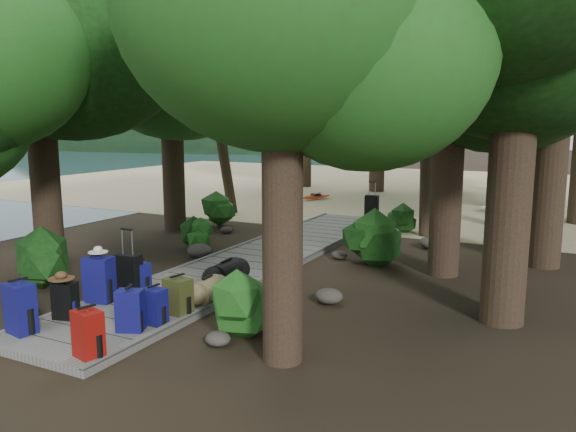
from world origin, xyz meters
The scene contains 50 objects.
ground centered at (0.00, 0.00, 0.00)m, with size 120.00×120.00×0.00m, color black.
sand_beach centered at (0.00, 16.00, 0.01)m, with size 40.00×22.00×0.02m, color tan.
water_bay centered at (-32.00, 25.00, 0.00)m, with size 50.00×60.00×0.02m, color #284853.
distant_hill centered at (-40.00, 48.00, 0.00)m, with size 32.00×16.00×12.00m, color black.
boardwalk centered at (0.00, 1.00, 0.06)m, with size 2.00×12.00×0.12m, color slate.
backpack_left_a centered at (-0.72, -4.50, 0.52)m, with size 0.42×0.30×0.79m, color navy, non-canonical shape.
backpack_left_b centered at (-0.62, -3.80, 0.43)m, with size 0.34×0.24×0.62m, color black, non-canonical shape.
backpack_left_c centered at (-0.77, -2.96, 0.54)m, with size 0.45×0.32×0.83m, color navy, non-canonical shape.
backpack_left_d centered at (-0.61, -2.19, 0.40)m, with size 0.37×0.27×0.56m, color navy, non-canonical shape.
backpack_right_a centered at (0.77, -4.68, 0.46)m, with size 0.38×0.27×0.68m, color #9B1C09, non-canonical shape.
backpack_right_b centered at (0.61, -3.74, 0.45)m, with size 0.37×0.26×0.66m, color navy, non-canonical shape.
backpack_right_c centered at (0.72, -3.36, 0.41)m, with size 0.34×0.24×0.59m, color navy, non-canonical shape.
backpack_right_d centered at (0.75, -2.85, 0.43)m, with size 0.41×0.29×0.62m, color #3F431F, non-canonical shape.
duffel_right_khaki centered at (0.81, -2.14, 0.31)m, with size 0.39×0.58×0.39m, color olive, non-canonical shape.
duffel_right_black centered at (0.62, -1.28, 0.35)m, with size 0.46×0.73×0.46m, color black, non-canonical shape.
suitcase_on_boardwalk centered at (-0.67, -2.38, 0.46)m, with size 0.44×0.24×0.69m, color black, non-canonical shape.
lone_suitcase_on_sand centered at (0.31, 7.86, 0.36)m, with size 0.43×0.25×0.68m, color black, non-canonical shape.
hat_brown centered at (-0.66, -3.82, 0.80)m, with size 0.39×0.39×0.12m, color #51351E, non-canonical shape.
hat_white centered at (-0.77, -2.96, 1.01)m, with size 0.32×0.32×0.11m, color silver, non-canonical shape.
kayak centered at (-2.92, 10.63, 0.17)m, with size 0.68×3.10×0.31m, color #B93A0F.
sun_lounger centered at (3.92, 10.64, 0.33)m, with size 0.62×1.92×0.62m, color silver, non-canonical shape.
tree_right_a centered at (2.88, -3.42, 3.67)m, with size 4.41×4.41×7.34m, color black, non-canonical shape.
tree_right_b centered at (5.25, -0.64, 4.69)m, with size 5.25×5.25×9.38m, color black, non-canonical shape.
tree_right_c centered at (3.87, 1.74, 4.39)m, with size 5.07×5.07×8.78m, color black, non-canonical shape.
tree_right_d centered at (5.64, 3.37, 4.92)m, with size 5.37×5.37×9.84m, color black, non-canonical shape.
tree_right_e centered at (4.59, 7.54, 4.20)m, with size 4.67×4.67×8.40m, color black, non-canonical shape.
tree_left_b centered at (-4.37, -0.91, 4.54)m, with size 5.05×5.05×9.09m, color black, non-canonical shape.
tree_left_c centered at (-3.99, 3.12, 4.44)m, with size 5.11×5.11×8.88m, color black, non-canonical shape.
tree_back_a centered at (-1.65, 14.39, 4.86)m, with size 5.62×5.62×9.73m, color black, non-canonical shape.
tree_back_b centered at (1.33, 15.99, 5.28)m, with size 5.91×5.91×10.55m, color black, non-canonical shape.
tree_back_c centered at (4.90, 15.40, 4.34)m, with size 4.83×4.83×8.69m, color black, non-canonical shape.
tree_back_d centered at (-5.28, 14.63, 4.29)m, with size 5.15×5.15×8.58m, color black, non-canonical shape.
palm_right_a centered at (2.76, 5.69, 3.70)m, with size 4.34×4.34×7.40m, color #123F11, non-canonical shape.
palm_right_b centered at (4.55, 11.10, 4.40)m, with size 4.56×4.56×8.80m, color #123F11, non-canonical shape.
palm_right_c centered at (2.18, 11.86, 3.65)m, with size 4.59×4.59×7.30m, color #123F11, non-canonical shape.
palm_left_a centered at (-4.40, 6.35, 3.70)m, with size 4.66×4.66×7.41m, color #123F11, non-canonical shape.
rock_left_a centered at (-1.48, -3.87, 0.14)m, with size 0.50×0.45×0.27m, color #4C473F, non-canonical shape.
rock_left_b centered at (-2.25, -1.62, 0.10)m, with size 0.37×0.34×0.21m, color #4C473F, non-canonical shape.
rock_left_c centered at (-1.41, 0.71, 0.16)m, with size 0.57×0.51×0.31m, color #4C473F, non-canonical shape.
rock_left_d centered at (-2.42, 3.38, 0.09)m, with size 0.34×0.31×0.19m, color #4C473F, non-canonical shape.
rock_right_a centered at (1.86, -3.41, 0.10)m, with size 0.37×0.33×0.20m, color #4C473F, non-canonical shape.
rock_right_b centered at (2.52, -1.03, 0.13)m, with size 0.48×0.43×0.26m, color #4C473F, non-canonical shape.
rock_right_c centered at (1.51, 1.98, 0.10)m, with size 0.36×0.32×0.20m, color #4C473F, non-canonical shape.
rock_right_d centered at (3.12, 3.95, 0.15)m, with size 0.55×0.50×0.30m, color #4C473F, non-canonical shape.
shrub_left_a centered at (-2.48, -2.56, 0.48)m, with size 1.08×1.08×0.97m, color #225319, non-canonical shape.
shrub_left_b centered at (-1.98, 1.36, 0.37)m, with size 0.82×0.82×0.74m, color #225319, non-canonical shape.
shrub_left_c centered at (-3.06, 4.13, 0.52)m, with size 1.16×1.16×1.04m, color #225319, non-canonical shape.
shrub_right_a centered at (1.87, -2.94, 0.50)m, with size 1.10×1.10×0.99m, color #225319, non-canonical shape.
shrub_right_b centered at (2.22, 1.76, 0.58)m, with size 1.29×1.29×1.16m, color #225319, non-canonical shape.
shrub_right_c centered at (1.85, 5.53, 0.35)m, with size 0.77×0.77×0.69m, color #225319, non-canonical shape.
Camera 1 is at (6.05, -9.54, 3.06)m, focal length 35.00 mm.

